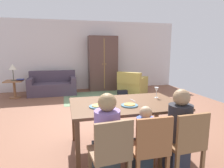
% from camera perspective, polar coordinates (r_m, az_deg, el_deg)
% --- Properties ---
extents(ground_plane, '(7.16, 6.24, 0.02)m').
position_cam_1_polar(ground_plane, '(5.06, -1.33, -8.28)').
color(ground_plane, brown).
extents(back_wall, '(7.16, 0.10, 2.70)m').
position_cam_1_polar(back_wall, '(7.92, -6.48, 8.34)').
color(back_wall, silver).
rests_on(back_wall, ground_plane).
extents(dining_table, '(1.71, 1.09, 0.76)m').
position_cam_1_polar(dining_table, '(3.08, 4.06, -6.75)').
color(dining_table, brown).
rests_on(dining_table, ground_plane).
extents(plate_near_man, '(0.25, 0.25, 0.02)m').
position_cam_1_polar(plate_near_man, '(2.84, -4.27, -6.63)').
color(plate_near_man, teal).
rests_on(plate_near_man, dining_table).
extents(pizza_near_man, '(0.17, 0.17, 0.01)m').
position_cam_1_polar(pizza_near_man, '(2.83, -4.28, -6.34)').
color(pizza_near_man, gold).
rests_on(pizza_near_man, plate_near_man).
extents(plate_near_child, '(0.25, 0.25, 0.02)m').
position_cam_1_polar(plate_near_child, '(2.89, 5.19, -6.31)').
color(plate_near_child, teal).
rests_on(plate_near_child, dining_table).
extents(pizza_near_child, '(0.17, 0.17, 0.01)m').
position_cam_1_polar(pizza_near_child, '(2.89, 5.20, -6.02)').
color(pizza_near_child, gold).
rests_on(pizza_near_child, plate_near_child).
extents(wine_glass, '(0.07, 0.07, 0.19)m').
position_cam_1_polar(wine_glass, '(3.42, 13.00, -1.82)').
color(wine_glass, silver).
rests_on(wine_glass, dining_table).
extents(fork, '(0.02, 0.15, 0.01)m').
position_cam_1_polar(fork, '(2.94, -0.39, -6.09)').
color(fork, silver).
rests_on(fork, dining_table).
extents(knife, '(0.03, 0.17, 0.01)m').
position_cam_1_polar(knife, '(3.20, 6.15, -4.83)').
color(knife, silver).
rests_on(knife, dining_table).
extents(dining_chair_man, '(0.46, 0.46, 0.87)m').
position_cam_1_polar(dining_chair_man, '(2.24, -0.35, -19.15)').
color(dining_chair_man, brown).
rests_on(dining_chair_man, ground_plane).
extents(person_man, '(0.30, 0.41, 1.11)m').
position_cam_1_polar(person_man, '(2.37, -1.66, -16.73)').
color(person_man, '#384346').
rests_on(person_man, ground_plane).
extents(dining_chair_child, '(0.42, 0.42, 0.87)m').
position_cam_1_polar(dining_chair_child, '(2.37, 11.08, -17.50)').
color(dining_chair_child, '#97582F').
rests_on(dining_chair_child, ground_plane).
extents(person_child, '(0.22, 0.29, 0.92)m').
position_cam_1_polar(person_child, '(2.54, 9.36, -17.03)').
color(person_child, '#2C3D47').
rests_on(person_child, ground_plane).
extents(dining_chair_woman, '(0.44, 0.44, 0.87)m').
position_cam_1_polar(dining_chair_woman, '(2.59, 20.97, -15.51)').
color(dining_chair_woman, '#8D5D36').
rests_on(dining_chair_woman, ground_plane).
extents(person_woman, '(0.30, 0.41, 1.11)m').
position_cam_1_polar(person_woman, '(2.71, 18.74, -13.71)').
color(person_woman, '#343A4B').
rests_on(person_woman, ground_plane).
extents(area_rug, '(2.60, 1.80, 0.01)m').
position_cam_1_polar(area_rug, '(6.60, -2.70, -3.76)').
color(area_rug, gray).
rests_on(area_rug, ground_plane).
extents(couch, '(1.63, 0.86, 0.82)m').
position_cam_1_polar(couch, '(7.27, -17.07, -0.49)').
color(couch, '#4A3C4C').
rests_on(couch, ground_plane).
extents(armchair, '(1.21, 1.21, 0.82)m').
position_cam_1_polar(armchair, '(6.98, 6.00, -0.39)').
color(armchair, '#AD9646').
rests_on(armchair, ground_plane).
extents(armoire, '(1.10, 0.59, 2.10)m').
position_cam_1_polar(armoire, '(7.63, -2.73, 6.07)').
color(armoire, brown).
rests_on(armoire, ground_plane).
extents(side_table, '(0.56, 0.56, 0.58)m').
position_cam_1_polar(side_table, '(7.18, -26.88, -0.68)').
color(side_table, '#95613D').
rests_on(side_table, ground_plane).
extents(table_lamp, '(0.26, 0.26, 0.54)m').
position_cam_1_polar(table_lamp, '(7.10, -27.29, 4.33)').
color(table_lamp, '#4F4B38').
rests_on(table_lamp, side_table).
extents(book_lower, '(0.22, 0.16, 0.03)m').
position_cam_1_polar(book_lower, '(7.16, -25.46, 1.16)').
color(book_lower, '#9E2930').
rests_on(book_lower, side_table).
extents(book_upper, '(0.22, 0.16, 0.03)m').
position_cam_1_polar(book_upper, '(7.05, -25.42, 1.27)').
color(book_upper, '#324283').
rests_on(book_upper, book_lower).
extents(handbag, '(0.32, 0.16, 0.26)m').
position_cam_1_polar(handbag, '(6.43, 3.08, -2.98)').
color(handbag, black).
rests_on(handbag, ground_plane).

